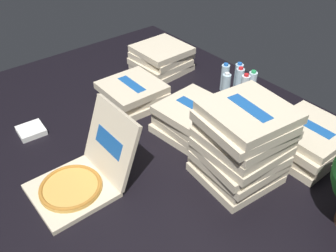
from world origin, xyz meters
TOP-DOWN VIEW (x-y plane):
  - ground_plane at (0.00, 0.00)m, footprint 3.20×2.40m
  - open_pizza_box at (-0.02, -0.47)m, footprint 0.39×0.54m
  - pizza_stack_right_far at (0.45, 0.22)m, footprint 0.45×0.46m
  - pizza_stack_left_near at (-0.00, 0.31)m, footprint 0.45×0.43m
  - pizza_stack_center_far at (-0.53, 0.21)m, footprint 0.43×0.43m
  - pizza_stack_right_mid at (0.57, 0.66)m, footprint 0.43×0.43m
  - pizza_stack_left_mid at (-0.79, 0.67)m, footprint 0.43×0.43m
  - water_bottle_0 at (-0.14, 0.74)m, footprint 0.06×0.06m
  - water_bottle_1 at (-0.13, 0.88)m, footprint 0.06×0.06m
  - water_bottle_2 at (-0.04, 0.91)m, footprint 0.06×0.06m
  - water_bottle_3 at (-0.04, 0.83)m, footprint 0.06×0.06m
  - water_bottle_4 at (-0.24, 0.84)m, footprint 0.06×0.06m
  - water_bottle_5 at (-0.18, 0.92)m, footprint 0.06×0.06m
  - napkin_pile at (-0.65, -0.51)m, footprint 0.17×0.17m

SIDE VIEW (x-z plane):
  - ground_plane at x=0.00m, z-range -0.02..0.00m
  - napkin_pile at x=-0.65m, z-range 0.00..0.04m
  - pizza_stack_center_far at x=-0.53m, z-range 0.00..0.15m
  - open_pizza_box at x=-0.02m, z-range -0.12..0.28m
  - pizza_stack_left_mid at x=-0.79m, z-range 0.00..0.20m
  - pizza_stack_left_near at x=0.00m, z-range 0.00..0.21m
  - pizza_stack_right_mid at x=0.57m, z-range 0.00..0.21m
  - water_bottle_0 at x=-0.14m, z-range -0.01..0.21m
  - water_bottle_1 at x=-0.13m, z-range -0.01..0.21m
  - water_bottle_2 at x=-0.04m, z-range -0.01..0.21m
  - water_bottle_3 at x=-0.04m, z-range -0.01..0.21m
  - water_bottle_4 at x=-0.24m, z-range -0.01..0.21m
  - water_bottle_5 at x=-0.18m, z-range -0.01..0.21m
  - pizza_stack_right_far at x=0.45m, z-range 0.00..0.46m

